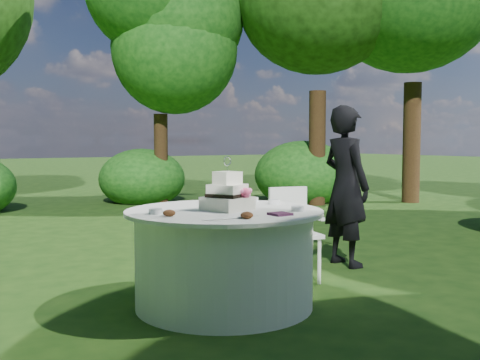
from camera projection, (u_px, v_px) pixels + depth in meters
name	position (u px, v px, depth m)	size (l,w,h in m)	color
ground	(224.00, 306.00, 4.47)	(80.00, 80.00, 0.00)	#17380F
napkins	(280.00, 214.00, 4.10)	(0.14, 0.14, 0.02)	#461E3A
feather_plume	(231.00, 218.00, 3.92)	(0.48, 0.07, 0.01)	white
guest	(346.00, 186.00, 5.88)	(0.61, 0.40, 1.68)	black
table	(224.00, 258.00, 4.45)	(1.56, 1.56, 0.77)	silver
cake	(228.00, 196.00, 4.41)	(0.39, 0.39, 0.43)	silver
chair	(293.00, 226.00, 5.27)	(0.47, 0.46, 0.88)	silver
votives	(247.00, 205.00, 4.58)	(1.23, 0.85, 0.04)	white
petal_cups	(215.00, 208.00, 4.31)	(0.95, 1.07, 0.05)	#562D16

